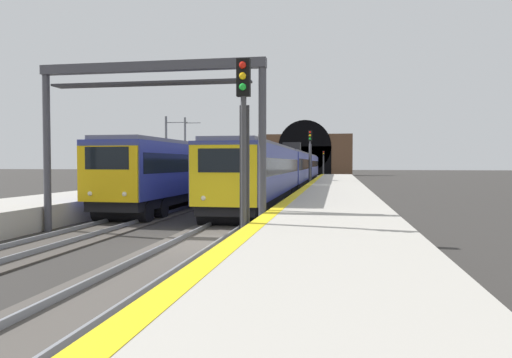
% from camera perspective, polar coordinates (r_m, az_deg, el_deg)
% --- Properties ---
extents(ground_plane, '(320.00, 320.00, 0.00)m').
position_cam_1_polar(ground_plane, '(15.96, -6.82, -7.72)').
color(ground_plane, '#302D2B').
extents(platform_right, '(112.00, 4.45, 0.97)m').
position_cam_1_polar(platform_right, '(15.24, 8.79, -6.35)').
color(platform_right, '#ADA89E').
rests_on(platform_right, ground_plane).
extents(platform_right_edge_strip, '(112.00, 0.50, 0.01)m').
position_cam_1_polar(platform_right_edge_strip, '(15.34, 1.37, -4.43)').
color(platform_right_edge_strip, yellow).
rests_on(platform_right_edge_strip, platform_right).
extents(track_main_line, '(160.00, 2.76, 0.21)m').
position_cam_1_polar(track_main_line, '(15.95, -6.82, -7.57)').
color(track_main_line, '#4C4742').
rests_on(track_main_line, ground_plane).
extents(track_adjacent_line, '(160.00, 2.85, 0.21)m').
position_cam_1_polar(track_adjacent_line, '(17.92, -21.86, -6.65)').
color(track_adjacent_line, '#423D38').
rests_on(track_adjacent_line, ground_plane).
extents(train_main_approaching, '(57.42, 2.92, 4.66)m').
position_cam_1_polar(train_main_approaching, '(47.04, 4.27, 1.32)').
color(train_main_approaching, navy).
rests_on(train_main_approaching, ground_plane).
extents(train_adjacent_platform, '(36.86, 3.23, 4.76)m').
position_cam_1_polar(train_adjacent_platform, '(38.06, -4.41, 1.31)').
color(train_adjacent_platform, navy).
rests_on(train_adjacent_platform, ground_plane).
extents(railway_signal_near, '(0.39, 0.38, 5.59)m').
position_cam_1_polar(railway_signal_near, '(13.46, -1.48, 4.86)').
color(railway_signal_near, '#38383D').
rests_on(railway_signal_near, ground_plane).
extents(railway_signal_mid, '(0.39, 0.38, 5.75)m').
position_cam_1_polar(railway_signal_mid, '(45.72, 6.48, 2.93)').
color(railway_signal_mid, '#4C4C54').
rests_on(railway_signal_mid, ground_plane).
extents(railway_signal_far, '(0.39, 0.38, 4.82)m').
position_cam_1_polar(railway_signal_far, '(88.53, 8.07, 2.07)').
color(railway_signal_far, '#38383D').
rests_on(railway_signal_far, ground_plane).
extents(overhead_signal_gantry, '(0.70, 8.76, 6.42)m').
position_cam_1_polar(overhead_signal_gantry, '(18.37, -12.56, 8.87)').
color(overhead_signal_gantry, '#3F3F47').
rests_on(overhead_signal_gantry, ground_plane).
extents(tunnel_portal, '(3.01, 19.78, 11.62)m').
position_cam_1_polar(tunnel_portal, '(102.12, 5.89, 2.92)').
color(tunnel_portal, brown).
rests_on(tunnel_portal, ground_plane).
extents(catenary_mast_near, '(0.22, 1.85, 7.52)m').
position_cam_1_polar(catenary_mast_near, '(51.82, -8.44, 3.26)').
color(catenary_mast_near, '#595B60').
rests_on(catenary_mast_near, ground_plane).
extents(catenary_mast_far, '(0.22, 2.25, 7.09)m').
position_cam_1_polar(catenary_mast_far, '(46.41, -10.64, 3.15)').
color(catenary_mast_far, '#595B60').
rests_on(catenary_mast_far, ground_plane).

